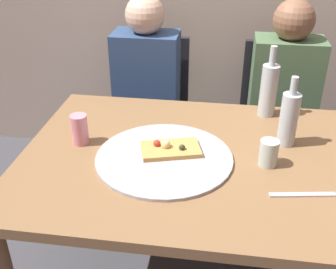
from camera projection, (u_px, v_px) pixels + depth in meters
name	position (u px, v px, depth m)	size (l,w,h in m)	color
dining_table	(202.00, 174.00, 1.60)	(1.39, 0.97, 0.74)	olive
pizza_tray	(164.00, 158.00, 1.55)	(0.51, 0.51, 0.01)	#ADADB2
pizza_slice_last	(170.00, 149.00, 1.57)	(0.25, 0.19, 0.05)	tan
wine_bottle	(269.00, 89.00, 1.81)	(0.08, 0.08, 0.32)	#B2BCC1
beer_bottle	(289.00, 118.00, 1.59)	(0.07, 0.07, 0.28)	#B2BCC1
tumbler_far	(269.00, 153.00, 1.49)	(0.07, 0.07, 0.10)	#B7C6BC
soda_can	(80.00, 129.00, 1.62)	(0.07, 0.07, 0.12)	pink
table_knife	(302.00, 195.00, 1.36)	(0.22, 0.02, 0.01)	#B7B7BC
chair_left	(149.00, 105.00, 2.48)	(0.44, 0.44, 0.90)	black
chair_right	(278.00, 113.00, 2.39)	(0.44, 0.44, 0.90)	black
guest_in_sweater	(144.00, 96.00, 2.29)	(0.36, 0.56, 1.17)	navy
guest_in_beanie	(284.00, 104.00, 2.20)	(0.36, 0.56, 1.17)	#4C6B47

